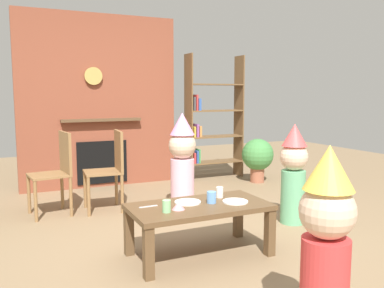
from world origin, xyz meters
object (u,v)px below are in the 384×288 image
(child_with_cone_hat, at_px, (326,240))
(child_in_pink, at_px, (294,171))
(paper_plate_front, at_px, (235,201))
(child_by_the_chairs, at_px, (182,159))
(paper_cup_near_left, at_px, (220,192))
(paper_cup_near_right, at_px, (167,206))
(dining_chair_left, at_px, (57,168))
(birthday_cake_slice, at_px, (178,206))
(paper_plate_rear, at_px, (188,202))
(paper_cup_center, at_px, (212,197))
(bookshelf, at_px, (211,122))
(potted_plant_tall, at_px, (258,156))
(coffee_table, at_px, (199,213))
(dining_chair_middle, at_px, (111,165))

(child_with_cone_hat, relative_size, child_in_pink, 1.04)
(paper_plate_front, height_order, child_by_the_chairs, child_by_the_chairs)
(paper_cup_near_left, relative_size, child_in_pink, 0.09)
(paper_cup_near_right, distance_m, dining_chair_left, 1.88)
(birthday_cake_slice, height_order, child_with_cone_hat, child_with_cone_hat)
(paper_cup_near_left, bearing_deg, paper_plate_rear, -172.66)
(paper_cup_center, height_order, child_by_the_chairs, child_by_the_chairs)
(paper_cup_near_right, bearing_deg, child_in_pink, 16.22)
(paper_cup_near_left, height_order, dining_chair_left, dining_chair_left)
(paper_plate_front, height_order, paper_plate_rear, same)
(bookshelf, distance_m, potted_plant_tall, 0.90)
(child_in_pink, bearing_deg, paper_cup_near_left, -2.83)
(paper_plate_front, bearing_deg, birthday_cake_slice, 179.84)
(child_with_cone_hat, bearing_deg, paper_plate_front, -13.31)
(bookshelf, distance_m, child_with_cone_hat, 4.28)
(paper_cup_near_right, xyz_separation_m, potted_plant_tall, (2.32, 2.23, -0.08))
(paper_cup_near_left, height_order, child_in_pink, child_in_pink)
(bookshelf, relative_size, paper_cup_near_left, 20.60)
(child_in_pink, bearing_deg, dining_chair_left, -48.38)
(child_by_the_chairs, bearing_deg, child_with_cone_hat, 10.83)
(bookshelf, relative_size, child_with_cone_hat, 1.80)
(coffee_table, distance_m, paper_cup_center, 0.16)
(paper_plate_front, bearing_deg, coffee_table, 168.13)
(potted_plant_tall, bearing_deg, child_by_the_chairs, -150.75)
(child_with_cone_hat, bearing_deg, bookshelf, -23.25)
(paper_cup_center, distance_m, dining_chair_middle, 1.67)
(child_with_cone_hat, height_order, dining_chair_left, child_with_cone_hat)
(bookshelf, height_order, dining_chair_left, bookshelf)
(child_by_the_chairs, height_order, potted_plant_tall, child_by_the_chairs)
(paper_plate_rear, xyz_separation_m, child_by_the_chairs, (0.45, 1.15, 0.15))
(bookshelf, height_order, child_by_the_chairs, bookshelf)
(paper_plate_front, distance_m, dining_chair_middle, 1.79)
(bookshelf, bearing_deg, paper_plate_front, -113.56)
(paper_cup_near_right, distance_m, potted_plant_tall, 3.22)
(bookshelf, height_order, child_in_pink, bookshelf)
(paper_cup_near_right, xyz_separation_m, child_by_the_chairs, (0.71, 1.33, 0.11))
(paper_plate_rear, height_order, child_with_cone_hat, child_with_cone_hat)
(coffee_table, height_order, child_with_cone_hat, child_with_cone_hat)
(coffee_table, relative_size, birthday_cake_slice, 11.26)
(child_in_pink, bearing_deg, paper_cup_center, 1.63)
(paper_cup_center, bearing_deg, child_with_cone_hat, -90.91)
(child_by_the_chairs, distance_m, dining_chair_left, 1.37)
(birthday_cake_slice, relative_size, child_with_cone_hat, 0.09)
(child_by_the_chairs, bearing_deg, dining_chair_middle, -100.18)
(dining_chair_middle, bearing_deg, coffee_table, 105.81)
(paper_cup_near_right, distance_m, paper_plate_rear, 0.31)
(paper_plate_front, height_order, birthday_cake_slice, birthday_cake_slice)
(dining_chair_left, bearing_deg, paper_cup_near_right, 100.74)
(birthday_cake_slice, bearing_deg, child_by_the_chairs, 65.23)
(bookshelf, height_order, paper_plate_rear, bookshelf)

